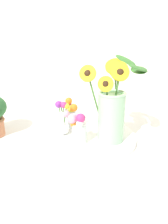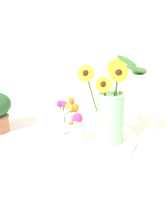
% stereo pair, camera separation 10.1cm
% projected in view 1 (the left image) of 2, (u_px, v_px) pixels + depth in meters
% --- Properties ---
extents(ground_plane, '(6.00, 6.00, 0.00)m').
position_uv_depth(ground_plane, '(91.00, 142.00, 1.02)').
color(ground_plane, silver).
extents(serving_tray, '(0.49, 0.49, 0.02)m').
position_uv_depth(serving_tray, '(84.00, 137.00, 1.05)').
color(serving_tray, white).
rests_on(serving_tray, ground_plane).
extents(mason_jar_sunflowers, '(0.30, 0.26, 0.38)m').
position_uv_depth(mason_jar_sunflowers, '(112.00, 108.00, 0.96)').
color(mason_jar_sunflowers, '#99CC9E').
rests_on(mason_jar_sunflowers, serving_tray).
extents(vase_small_center, '(0.08, 0.07, 0.15)m').
position_uv_depth(vase_small_center, '(78.00, 128.00, 0.94)').
color(vase_small_center, white).
rests_on(vase_small_center, serving_tray).
extents(vase_bulb_right, '(0.08, 0.09, 0.16)m').
position_uv_depth(vase_bulb_right, '(63.00, 120.00, 1.03)').
color(vase_bulb_right, white).
rests_on(vase_bulb_right, serving_tray).
extents(vase_small_back, '(0.07, 0.08, 0.15)m').
position_uv_depth(vase_small_back, '(71.00, 113.00, 1.11)').
color(vase_small_back, white).
rests_on(vase_small_back, serving_tray).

